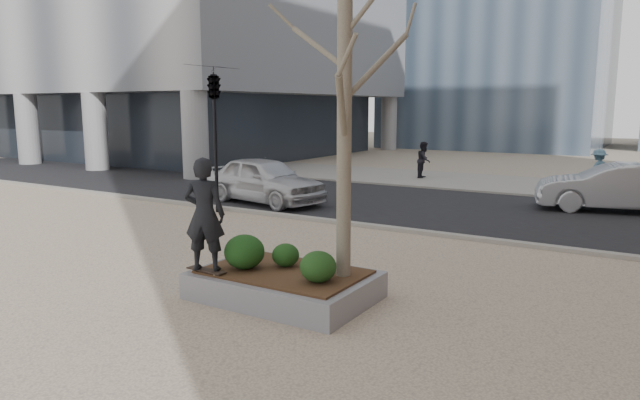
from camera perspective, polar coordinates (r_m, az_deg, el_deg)
The scene contains 16 objects.
ground at distance 10.64m, azimuth -8.05°, elevation -8.73°, with size 120.00×120.00×0.00m, color tan.
street at distance 19.19m, azimuth 11.28°, elevation -0.67°, with size 60.00×8.00×0.02m, color black.
far_sidewalk at distance 25.81m, azimuth 16.70°, elevation 1.65°, with size 60.00×6.00×0.02m, color gray.
planter at distance 9.99m, azimuth -3.59°, elevation -8.51°, with size 3.00×2.00×0.45m, color gray.
planter_mulch at distance 9.92m, azimuth -3.61°, elevation -7.16°, with size 2.70×1.70×0.04m, color #382314.
sycamore_tree at distance 9.24m, azimuth 2.48°, elevation 12.47°, with size 2.80×2.80×6.60m, color gray, non-canonical shape.
shrub_left at distance 10.02m, azimuth -7.57°, elevation -5.15°, with size 0.71×0.71×0.60m, color #153F14.
shrub_middle at distance 10.10m, azimuth -3.46°, elevation -5.52°, with size 0.48×0.48×0.41m, color #153210.
shrub_right at distance 9.20m, azimuth -0.19°, elevation -6.68°, with size 0.59×0.59×0.51m, color #123916.
skateboard at distance 10.02m, azimuth -11.30°, elevation -7.04°, with size 0.78×0.20×0.07m, color black, non-canonical shape.
skateboarder at distance 9.79m, azimuth -11.48°, elevation -1.41°, with size 0.70×0.46×1.93m, color black.
police_car at distance 19.55m, azimuth -5.60°, elevation 2.02°, with size 1.87×4.65×1.58m, color silver.
car_silver at distance 20.13m, azimuth 27.35°, elevation 1.13°, with size 1.60×4.60×1.52m, color #9EA1A6.
pedestrian_a at distance 26.78m, azimuth 10.35°, elevation 3.98°, with size 0.81×0.63×1.67m, color black.
pedestrian_b at distance 24.97m, azimuth 26.07°, elevation 2.74°, with size 1.04×0.60×1.62m, color slate.
traffic_light_near at distance 17.98m, azimuth -10.41°, elevation 5.88°, with size 0.60×2.48×4.50m, color black, non-canonical shape.
Camera 1 is at (6.49, -7.77, 3.28)m, focal length 32.00 mm.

